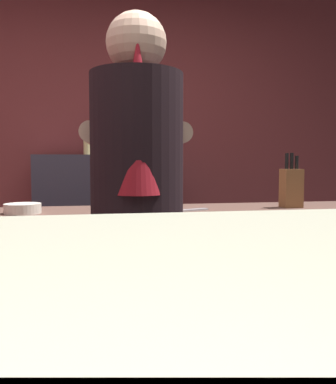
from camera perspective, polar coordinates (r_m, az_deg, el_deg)
wall_back at (r=3.41m, az=-9.30°, el=7.25°), size 5.20×0.10×2.70m
prep_counter at (r=2.12m, az=1.76°, el=-15.06°), size 2.10×0.60×0.92m
back_shelf at (r=3.18m, az=-8.95°, el=-5.94°), size 0.99×0.36×1.22m
bartender at (r=1.51m, az=-4.31°, el=-2.37°), size 0.44×0.52×1.70m
knife_block at (r=2.22m, az=16.80°, el=0.66°), size 0.10×0.08×0.28m
mixing_bowl at (r=1.99m, az=-19.60°, el=-2.18°), size 0.17×0.17×0.05m
chefs_knife at (r=1.97m, az=2.55°, el=-2.56°), size 0.24×0.11×0.01m
bottle_olive_oil at (r=3.16m, az=-10.54°, el=6.79°), size 0.06×0.06×0.24m
bottle_soy at (r=3.09m, az=-11.23°, el=6.40°), size 0.05×0.05×0.18m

